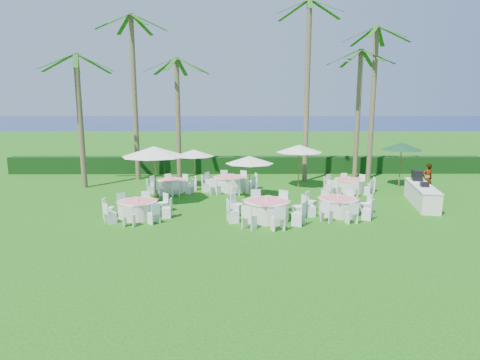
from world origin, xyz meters
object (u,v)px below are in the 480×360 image
Objects in this scene: staff_person at (427,179)px; banquet_table_e at (230,183)px; banquet_table_c at (338,206)px; umbrella_d at (299,149)px; banquet_table_d at (172,185)px; umbrella_c at (194,153)px; umbrella_b at (249,160)px; umbrella_green at (402,146)px; banquet_table_f at (349,185)px; banquet_table_a at (138,209)px; banquet_table_b at (267,210)px; umbrella_a at (154,151)px; buffet_table at (421,194)px.

banquet_table_e is at bearing -17.67° from staff_person.
banquet_table_c is at bearing -46.97° from banquet_table_e.
banquet_table_d is at bearing -170.50° from umbrella_d.
banquet_table_d is 3.30m from banquet_table_e.
banquet_table_e reaches higher than banquet_table_c.
umbrella_c is (-7.12, 6.50, 1.64)m from banquet_table_c.
umbrella_b is 9.65m from umbrella_green.
banquet_table_e is 10.94m from staff_person.
umbrella_c reaches higher than banquet_table_f.
umbrella_green reaches higher than umbrella_b.
umbrella_b is (5.01, 3.70, 1.66)m from banquet_table_a.
staff_person is at bearing 28.22° from banquet_table_b.
umbrella_b reaches higher than banquet_table_c.
staff_person is (0.62, -2.22, -1.58)m from umbrella_green.
staff_person is (10.87, -1.20, 0.44)m from banquet_table_e.
umbrella_d is at bearing 43.46° from umbrella_b.
staff_person is at bearing 7.35° from umbrella_a.
umbrella_d is at bearing 97.76° from banquet_table_c.
umbrella_d reaches higher than umbrella_c.
banquet_table_a is 0.96× the size of banquet_table_c.
umbrella_d is at bearing -28.65° from staff_person.
banquet_table_a is 1.71× the size of staff_person.
banquet_table_d is 1.58× the size of staff_person.
buffet_table is at bearing -19.57° from banquet_table_e.
umbrella_green is (13.90, 4.10, -0.17)m from umbrella_a.
umbrella_a is 1.33× the size of umbrella_c.
banquet_table_d is at bearing -174.25° from umbrella_green.
banquet_table_e is at bearing -174.29° from umbrella_green.
banquet_table_c is 1.12× the size of umbrella_d.
banquet_table_f is 4.16m from staff_person.
umbrella_a is at bearing -165.49° from banquet_table_f.
umbrella_c is (1.12, 1.52, 1.68)m from banquet_table_d.
umbrella_a is 1.84× the size of staff_person.
buffet_table is at bearing 9.56° from banquet_table_a.
banquet_table_b is 1.42× the size of umbrella_c.
umbrella_c is at bearing 158.66° from buffet_table.
umbrella_green is (12.41, -0.16, 0.40)m from umbrella_c.
umbrella_a is at bearing 83.92° from banquet_table_a.
banquet_table_a is 10.57m from umbrella_d.
banquet_table_b is 1.06× the size of banquet_table_e.
banquet_table_f is at bearing -157.97° from umbrella_green.
banquet_table_d is 0.97× the size of banquet_table_f.
umbrella_b is 1.05× the size of umbrella_c.
banquet_table_d is at bearing 82.42° from umbrella_a.
buffet_table is (11.73, -4.58, -1.52)m from umbrella_c.
umbrella_c is at bearing 53.49° from banquet_table_d.
banquet_table_d is at bearing 166.58° from buffet_table.
banquet_table_f is 1.04× the size of umbrella_d.
banquet_table_c is at bearing 23.55° from staff_person.
umbrella_d is 7.22m from staff_person.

